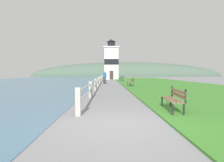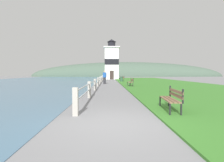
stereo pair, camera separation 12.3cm
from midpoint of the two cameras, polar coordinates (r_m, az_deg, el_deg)
ground_plane at (r=5.22m, az=1.48°, el=-13.84°), size 160.00×160.00×0.00m
grass_verge at (r=25.14m, az=16.27°, el=-0.78°), size 12.00×56.66×0.06m
water_strip at (r=27.56m, az=-31.29°, el=-0.81°), size 24.00×90.66×0.01m
seawall_railing at (r=21.60m, az=-4.39°, el=0.22°), size 0.18×31.29×0.98m
park_bench_near at (r=7.11m, az=19.14°, el=-5.14°), size 0.62×1.72×0.94m
park_bench_midway at (r=19.37m, az=6.07°, el=-0.17°), size 0.51×1.64×0.94m
park_bench_far at (r=31.61m, az=3.33°, el=0.92°), size 0.57×1.74×0.94m
lighthouse at (r=41.81m, az=-0.32°, el=6.37°), size 3.71×3.71×9.49m
person_strolling at (r=23.59m, az=-2.55°, el=1.41°), size 0.49×0.35×1.80m
trash_bin at (r=29.51m, az=2.94°, el=0.58°), size 0.54×0.54×0.84m
distant_hillside at (r=73.26m, az=4.91°, el=1.47°), size 80.00×16.00×12.00m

